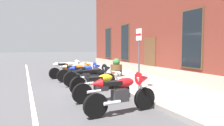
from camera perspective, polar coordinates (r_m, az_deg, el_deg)
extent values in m
plane|color=#424244|center=(9.33, -1.01, -6.49)|extent=(140.00, 140.00, 0.00)
cube|color=gray|center=(10.02, 7.56, -5.39)|extent=(28.21, 3.20, 0.14)
cube|color=silver|center=(8.69, -21.18, -7.56)|extent=(28.21, 0.12, 0.01)
cube|color=gray|center=(10.84, 14.72, -3.25)|extent=(22.21, 0.10, 0.70)
cube|color=#513823|center=(17.72, -1.00, 5.43)|extent=(1.22, 0.06, 2.52)
cube|color=black|center=(17.71, -1.09, 5.43)|extent=(1.10, 0.03, 2.40)
cube|color=#513823|center=(14.82, 3.58, 5.65)|extent=(1.22, 0.06, 2.52)
cube|color=black|center=(14.81, 3.48, 5.65)|extent=(1.10, 0.03, 2.40)
cube|color=brown|center=(12.06, 10.23, 1.39)|extent=(1.10, 0.08, 2.30)
cube|color=#513823|center=(9.56, 20.84, 6.14)|extent=(1.22, 0.06, 2.52)
cube|color=black|center=(9.54, 20.71, 6.14)|extent=(1.10, 0.03, 2.40)
cylinder|color=black|center=(12.60, -8.69, -2.29)|extent=(0.26, 0.64, 0.63)
cylinder|color=black|center=(11.99, -15.29, -2.73)|extent=(0.26, 0.64, 0.63)
cylinder|color=silver|center=(12.53, -9.11, -1.14)|extent=(0.14, 0.32, 0.65)
cube|color=#28282B|center=(12.24, -12.13, -1.68)|extent=(0.31, 0.48, 0.32)
ellipsoid|color=silver|center=(12.27, -11.51, -0.30)|extent=(0.37, 0.56, 0.24)
cube|color=black|center=(12.12, -13.15, -0.34)|extent=(0.32, 0.52, 0.10)
cylinder|color=silver|center=(12.47, -9.46, 0.58)|extent=(0.61, 0.17, 0.04)
cylinder|color=silver|center=(12.02, -13.20, -2.43)|extent=(0.19, 0.46, 0.09)
cone|color=silver|center=(12.53, -8.92, 0.15)|extent=(0.43, 0.41, 0.36)
cone|color=silver|center=(11.95, -15.24, -0.34)|extent=(0.29, 0.31, 0.24)
cylinder|color=black|center=(11.18, -6.09, -3.06)|extent=(0.18, 0.65, 0.64)
cylinder|color=black|center=(10.74, -13.07, -3.45)|extent=(0.18, 0.65, 0.64)
cylinder|color=silver|center=(11.12, -6.58, -1.89)|extent=(0.10, 0.30, 0.60)
cube|color=#28282B|center=(10.90, -9.77, -2.33)|extent=(0.26, 0.46, 0.32)
ellipsoid|color=orange|center=(10.93, -9.04, -1.05)|extent=(0.31, 0.54, 0.24)
cube|color=black|center=(10.81, -10.94, -1.08)|extent=(0.26, 0.50, 0.10)
cylinder|color=silver|center=(11.06, -6.98, -0.08)|extent=(0.62, 0.09, 0.04)
cylinder|color=silver|center=(10.72, -11.08, -3.17)|extent=(0.13, 0.46, 0.09)
cone|color=orange|center=(11.11, -6.35, -0.57)|extent=(0.39, 0.37, 0.36)
cone|color=orange|center=(10.70, -13.01, -1.06)|extent=(0.26, 0.28, 0.24)
cylinder|color=black|center=(10.08, -3.65, -3.74)|extent=(0.26, 0.69, 0.67)
cylinder|color=black|center=(9.43, -11.13, -4.38)|extent=(0.26, 0.69, 0.67)
cylinder|color=silver|center=(10.00, -4.14, -2.37)|extent=(0.13, 0.32, 0.63)
cube|color=#28282B|center=(9.69, -7.53, -3.03)|extent=(0.31, 0.48, 0.32)
ellipsoid|color=#192D9E|center=(9.73, -6.76, -1.39)|extent=(0.36, 0.56, 0.24)
cube|color=black|center=(9.55, -8.77, -1.45)|extent=(0.32, 0.52, 0.10)
cylinder|color=silver|center=(9.93, -4.55, -0.27)|extent=(0.61, 0.17, 0.04)
cylinder|color=silver|center=(9.47, -8.81, -4.01)|extent=(0.18, 0.46, 0.09)
cone|color=#192D9E|center=(10.00, -3.91, -0.81)|extent=(0.42, 0.41, 0.36)
cone|color=#192D9E|center=(9.38, -11.06, -1.46)|extent=(0.29, 0.30, 0.24)
cylinder|color=black|center=(8.75, -0.99, -4.99)|extent=(0.34, 0.67, 0.67)
cylinder|color=black|center=(7.86, -9.23, -6.11)|extent=(0.34, 0.67, 0.67)
cylinder|color=silver|center=(8.64, -1.49, -3.30)|extent=(0.17, 0.33, 0.66)
cube|color=#28282B|center=(8.22, -5.17, -4.33)|extent=(0.35, 0.49, 0.32)
ellipsoid|color=black|center=(8.28, -4.36, -2.13)|extent=(0.42, 0.58, 0.24)
cube|color=black|center=(8.05, -6.49, -2.25)|extent=(0.37, 0.53, 0.10)
cylinder|color=silver|center=(8.55, -1.90, -0.77)|extent=(0.60, 0.24, 0.04)
cylinder|color=silver|center=(7.97, -6.37, -5.56)|extent=(0.23, 0.45, 0.09)
cone|color=black|center=(8.64, -1.24, -1.38)|extent=(0.45, 0.44, 0.36)
cone|color=black|center=(7.80, -9.16, -2.34)|extent=(0.31, 0.32, 0.24)
cylinder|color=black|center=(7.22, 2.38, -7.09)|extent=(0.19, 0.65, 0.64)
cylinder|color=black|center=(6.62, -8.04, -8.19)|extent=(0.19, 0.65, 0.64)
cylinder|color=silver|center=(7.13, 1.70, -5.28)|extent=(0.10, 0.31, 0.61)
cube|color=#28282B|center=(6.83, -2.98, -6.21)|extent=(0.27, 0.46, 0.32)
ellipsoid|color=gold|center=(6.86, -1.86, -4.05)|extent=(0.32, 0.55, 0.24)
cube|color=black|center=(6.69, -4.75, -4.19)|extent=(0.27, 0.50, 0.10)
cylinder|color=silver|center=(7.04, 1.15, -2.45)|extent=(0.62, 0.11, 0.04)
cylinder|color=silver|center=(6.63, -4.85, -7.70)|extent=(0.14, 0.46, 0.09)
sphere|color=silver|center=(7.09, 1.70, -2.97)|extent=(0.18, 0.18, 0.18)
cylinder|color=black|center=(6.02, 8.82, -9.51)|extent=(0.19, 0.64, 0.63)
cylinder|color=black|center=(5.26, -4.46, -11.48)|extent=(0.19, 0.64, 0.63)
cylinder|color=silver|center=(5.90, 8.07, -6.99)|extent=(0.10, 0.34, 0.69)
cube|color=#28282B|center=(5.53, 2.20, -8.76)|extent=(0.26, 0.46, 0.32)
ellipsoid|color=red|center=(5.55, 3.55, -5.24)|extent=(0.31, 0.54, 0.24)
cube|color=black|center=(5.35, 0.10, -5.47)|extent=(0.27, 0.50, 0.10)
cylinder|color=silver|center=(5.78, 7.48, -3.17)|extent=(0.62, 0.10, 0.04)
cylinder|color=silver|center=(5.32, 0.06, -10.74)|extent=(0.14, 0.46, 0.09)
cone|color=red|center=(5.87, 8.49, -4.05)|extent=(0.39, 0.38, 0.36)
cone|color=red|center=(5.15, -4.29, -5.64)|extent=(0.27, 0.28, 0.24)
cylinder|color=#4C4C51|center=(8.06, 7.34, 1.12)|extent=(0.06, 0.06, 2.33)
cube|color=white|center=(8.06, 7.28, 7.65)|extent=(0.36, 0.03, 0.44)
cube|color=red|center=(8.05, 7.19, 7.65)|extent=(0.36, 0.01, 0.08)
cylinder|color=brown|center=(11.73, 1.17, -1.99)|extent=(0.64, 0.64, 0.65)
cylinder|color=black|center=(11.73, 1.17, -1.99)|extent=(0.67, 0.67, 0.04)
sphere|color=#28602D|center=(11.69, 1.17, 0.28)|extent=(0.40, 0.40, 0.40)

